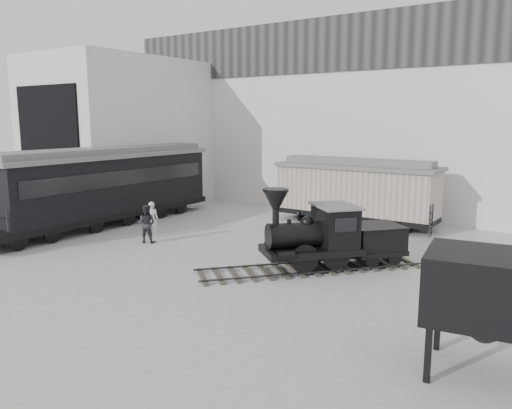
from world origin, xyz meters
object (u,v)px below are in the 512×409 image
Objects in this scene: locomotive at (327,240)px; visitor_a at (152,219)px; coal_hopper at (487,297)px; visitor_b at (146,224)px; passenger_coach at (105,186)px; boxcar at (356,190)px.

locomotive is 8.92m from visitor_a.
coal_hopper is at bearing 1.47° from locomotive.
visitor_b is (-8.34, -0.90, -0.23)m from locomotive.
passenger_coach is 8.10× the size of visitor_b.
locomotive is 8.04m from coal_hopper.
boxcar is at bearing 147.16° from locomotive.
coal_hopper is (15.06, -5.13, 0.91)m from visitor_a.
visitor_a is at bearing -9.06° from passenger_coach.
visitor_b is (4.48, -1.49, -1.18)m from passenger_coach.
visitor_a is (-8.91, -0.02, -0.25)m from locomotive.
coal_hopper is at bearing 126.49° from visitor_a.
locomotive is 12.87m from passenger_coach.
coal_hopper is (8.36, -13.00, -0.06)m from boxcar.
locomotive is 8.20m from boxcar.
locomotive is at bearing 145.40° from visitor_a.
visitor_b is (-6.12, -8.76, -0.95)m from boxcar.
visitor_a is at bearing -138.47° from locomotive.
visitor_a is 15.93m from coal_hopper.
visitor_a is at bearing -78.99° from visitor_b.
passenger_coach is 8.28× the size of visitor_a.
passenger_coach is 5.13× the size of coal_hopper.
boxcar reaches higher than locomotive.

